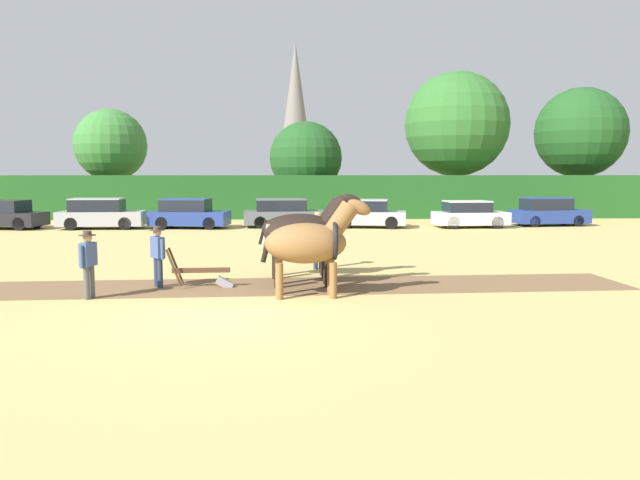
% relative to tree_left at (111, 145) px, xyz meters
% --- Properties ---
extents(ground_plane, '(240.00, 240.00, 0.00)m').
position_rel_tree_left_xyz_m(ground_plane, '(11.07, -31.38, -4.80)').
color(ground_plane, tan).
extents(plowed_furrow_strip, '(24.56, 3.71, 0.01)m').
position_rel_tree_left_xyz_m(plowed_furrow_strip, '(9.19, -27.86, -4.79)').
color(plowed_furrow_strip, brown).
rests_on(plowed_furrow_strip, ground).
extents(hedgerow, '(58.10, 1.99, 2.76)m').
position_rel_tree_left_xyz_m(hedgerow, '(11.07, -3.60, -3.42)').
color(hedgerow, '#1E511E').
rests_on(hedgerow, ground).
extents(tree_left, '(4.91, 4.91, 7.27)m').
position_rel_tree_left_xyz_m(tree_left, '(0.00, 0.00, 0.00)').
color(tree_left, '#423323').
rests_on(tree_left, ground).
extents(tree_center_left, '(5.02, 5.02, 6.46)m').
position_rel_tree_left_xyz_m(tree_center_left, '(13.41, -0.28, -0.86)').
color(tree_center_left, '#423323').
rests_on(tree_center_left, ground).
extents(tree_center, '(7.23, 7.23, 9.90)m').
position_rel_tree_left_xyz_m(tree_center, '(23.93, -0.22, 1.48)').
color(tree_center, brown).
rests_on(tree_center, ground).
extents(tree_center_right, '(6.35, 6.35, 8.92)m').
position_rel_tree_left_xyz_m(tree_center_right, '(32.92, 0.21, 0.94)').
color(tree_center_right, '#423323').
rests_on(tree_center_right, ground).
extents(church_spire, '(2.56, 2.56, 16.65)m').
position_rel_tree_left_xyz_m(church_spire, '(12.72, 23.34, 3.92)').
color(church_spire, gray).
rests_on(church_spire, ground).
extents(draft_horse_lead_left, '(2.69, 1.10, 2.41)m').
position_rel_tree_left_xyz_m(draft_horse_lead_left, '(13.04, -29.09, -3.49)').
color(draft_horse_lead_left, brown).
rests_on(draft_horse_lead_left, ground).
extents(draft_horse_lead_right, '(2.75, 1.00, 2.48)m').
position_rel_tree_left_xyz_m(draft_horse_lead_right, '(12.98, -27.69, -3.42)').
color(draft_horse_lead_right, black).
rests_on(draft_horse_lead_right, ground).
extents(draft_horse_trail_left, '(2.81, 1.00, 2.40)m').
position_rel_tree_left_xyz_m(draft_horse_trail_left, '(12.91, -26.28, -3.43)').
color(draft_horse_trail_left, black).
rests_on(draft_horse_trail_left, ground).
extents(plow, '(1.71, 0.48, 1.13)m').
position_rel_tree_left_xyz_m(plow, '(10.38, -27.80, -4.48)').
color(plow, '#4C331E').
rests_on(plow, ground).
extents(farmer_at_plow, '(0.43, 0.52, 1.59)m').
position_rel_tree_left_xyz_m(farmer_at_plow, '(9.14, -27.74, -3.89)').
color(farmer_at_plow, '#28334C').
rests_on(farmer_at_plow, ground).
extents(farmer_beside_team, '(0.54, 0.47, 1.76)m').
position_rel_tree_left_xyz_m(farmer_beside_team, '(13.38, -24.80, -3.76)').
color(farmer_beside_team, '#28334C').
rests_on(farmer_beside_team, ground).
extents(farmer_onlooker_left, '(0.40, 0.62, 1.60)m').
position_rel_tree_left_xyz_m(farmer_onlooker_left, '(7.83, -29.14, -3.88)').
color(farmer_onlooker_left, '#4C4C4C').
rests_on(farmer_onlooker_left, ground).
extents(parked_car_far_left, '(4.06, 2.38, 1.51)m').
position_rel_tree_left_xyz_m(parked_car_far_left, '(-2.47, -10.62, -4.07)').
color(parked_car_far_left, black).
rests_on(parked_car_far_left, ground).
extents(parked_car_left, '(4.43, 1.98, 1.61)m').
position_rel_tree_left_xyz_m(parked_car_left, '(2.45, -10.77, -4.03)').
color(parked_car_left, '#9E9EA8').
rests_on(parked_car_left, ground).
extents(parked_car_center_left, '(4.25, 2.32, 1.57)m').
position_rel_tree_left_xyz_m(parked_car_center_left, '(7.01, -10.55, -4.04)').
color(parked_car_center_left, navy).
rests_on(parked_car_center_left, ground).
extents(parked_car_center, '(4.60, 2.23, 1.53)m').
position_rel_tree_left_xyz_m(parked_car_center, '(12.05, -10.00, -4.06)').
color(parked_car_center, '#565B66').
rests_on(parked_car_center, ground).
extents(parked_car_center_right, '(4.14, 2.44, 1.51)m').
position_rel_tree_left_xyz_m(parked_car_center_right, '(16.58, -10.55, -4.07)').
color(parked_car_center_right, '#9E9EA8').
rests_on(parked_car_center_right, ground).
extents(parked_car_right, '(3.92, 2.06, 1.44)m').
position_rel_tree_left_xyz_m(parked_car_right, '(21.99, -10.82, -4.10)').
color(parked_car_right, silver).
rests_on(parked_car_right, ground).
extents(parked_car_far_right, '(4.26, 2.20, 1.57)m').
position_rel_tree_left_xyz_m(parked_car_far_right, '(26.71, -9.77, -4.05)').
color(parked_car_far_right, navy).
rests_on(parked_car_far_right, ground).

